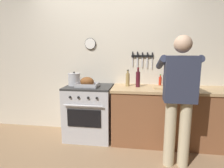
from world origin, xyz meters
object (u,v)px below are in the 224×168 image
(person_cook, at_px, (179,94))
(bottle_soy_sauce, at_px, (165,80))
(stock_pot, at_px, (74,79))
(stove, at_px, (89,112))
(bottle_dish_soap, at_px, (172,81))
(bottle_hot_sauce, at_px, (160,81))
(cutting_board, at_px, (166,88))
(bottle_vinegar, at_px, (128,79))
(bottle_wine_red, at_px, (138,79))
(roasting_pan, at_px, (87,83))

(person_cook, xyz_separation_m, bottle_soy_sauce, (-0.07, 0.85, 0.04))
(stock_pot, bearing_deg, stove, -4.72)
(bottle_dish_soap, relative_size, bottle_hot_sauce, 1.13)
(bottle_hot_sauce, bearing_deg, cutting_board, -67.63)
(stove, xyz_separation_m, bottle_vinegar, (0.64, 0.07, 0.56))
(cutting_board, distance_m, bottle_hot_sauce, 0.20)
(person_cook, xyz_separation_m, stock_pot, (-1.58, 0.63, 0.05))
(cutting_board, xyz_separation_m, bottle_dish_soap, (0.13, 0.19, 0.08))
(stove, distance_m, bottle_dish_soap, 1.48)
(stove, height_order, stock_pot, stock_pot)
(cutting_board, bearing_deg, bottle_wine_red, 173.18)
(bottle_dish_soap, distance_m, bottle_vinegar, 0.74)
(stove, distance_m, bottle_hot_sauce, 1.30)
(cutting_board, bearing_deg, bottle_dish_soap, 57.01)
(bottle_hot_sauce, bearing_deg, bottle_dish_soap, 5.94)
(bottle_soy_sauce, bearing_deg, bottle_vinegar, -165.40)
(person_cook, height_order, stock_pot, person_cook)
(bottle_vinegar, bearing_deg, stock_pot, -176.64)
(roasting_pan, relative_size, bottle_wine_red, 1.13)
(bottle_hot_sauce, height_order, bottle_soy_sauce, bottle_soy_sauce)
(stove, relative_size, stock_pot, 3.87)
(stock_pot, relative_size, bottle_dish_soap, 1.06)
(person_cook, bearing_deg, bottle_soy_sauce, -9.16)
(bottle_wine_red, bearing_deg, bottle_soy_sauce, 23.69)
(stove, distance_m, bottle_wine_red, 1.00)
(person_cook, height_order, bottle_dish_soap, person_cook)
(bottle_dish_soap, height_order, bottle_vinegar, bottle_vinegar)
(cutting_board, bearing_deg, stove, 179.33)
(cutting_board, distance_m, bottle_dish_soap, 0.25)
(roasting_pan, distance_m, bottle_soy_sauce, 1.30)
(stock_pot, relative_size, bottle_vinegar, 0.86)
(cutting_board, height_order, bottle_wine_red, bottle_wine_red)
(person_cook, bearing_deg, bottle_hot_sauce, -2.78)
(bottle_soy_sauce, bearing_deg, bottle_hot_sauce, -137.97)
(cutting_board, relative_size, bottle_dish_soap, 1.64)
(person_cook, bearing_deg, stock_pot, 54.31)
(person_cook, distance_m, stock_pot, 1.70)
(bottle_wine_red, distance_m, bottle_hot_sauce, 0.39)
(person_cook, bearing_deg, roasting_pan, 54.87)
(bottle_hot_sauce, bearing_deg, person_cook, -79.01)
(bottle_hot_sauce, bearing_deg, bottle_soy_sauce, 42.03)
(roasting_pan, distance_m, bottle_vinegar, 0.66)
(stove, relative_size, cutting_board, 2.50)
(bottle_dish_soap, relative_size, bottle_soy_sauce, 0.95)
(stock_pot, bearing_deg, bottle_hot_sauce, 5.54)
(bottle_vinegar, bearing_deg, bottle_soy_sauce, 14.60)
(roasting_pan, relative_size, cutting_board, 0.98)
(person_cook, distance_m, bottle_dish_soap, 0.80)
(person_cook, relative_size, bottle_wine_red, 5.31)
(bottle_vinegar, relative_size, bottle_soy_sauce, 1.17)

